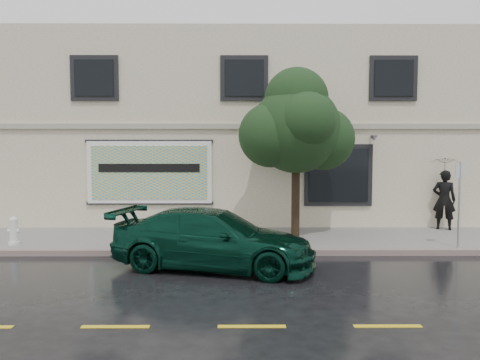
{
  "coord_description": "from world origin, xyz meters",
  "views": [
    {
      "loc": [
        -0.23,
        -10.85,
        2.89
      ],
      "look_at": [
        -0.16,
        2.2,
        1.98
      ],
      "focal_mm": 35.0,
      "sensor_mm": 36.0,
      "label": 1
    }
  ],
  "objects_px": {
    "street_tree": "(296,129)",
    "fire_hydrant": "(14,231)",
    "pedestrian": "(444,200)",
    "car": "(213,239)"
  },
  "relations": [
    {
      "from": "car",
      "to": "fire_hydrant",
      "type": "bearing_deg",
      "value": 84.87
    },
    {
      "from": "pedestrian",
      "to": "fire_hydrant",
      "type": "distance_m",
      "value": 13.44
    },
    {
      "from": "pedestrian",
      "to": "car",
      "type": "bearing_deg",
      "value": 55.13
    },
    {
      "from": "car",
      "to": "fire_hydrant",
      "type": "relative_size",
      "value": 6.12
    },
    {
      "from": "car",
      "to": "pedestrian",
      "type": "relative_size",
      "value": 2.44
    },
    {
      "from": "street_tree",
      "to": "fire_hydrant",
      "type": "distance_m",
      "value": 8.64
    },
    {
      "from": "fire_hydrant",
      "to": "street_tree",
      "type": "bearing_deg",
      "value": -16.21
    },
    {
      "from": "fire_hydrant",
      "to": "pedestrian",
      "type": "bearing_deg",
      "value": -13.1
    },
    {
      "from": "pedestrian",
      "to": "fire_hydrant",
      "type": "height_order",
      "value": "pedestrian"
    },
    {
      "from": "car",
      "to": "street_tree",
      "type": "bearing_deg",
      "value": -22.98
    }
  ]
}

